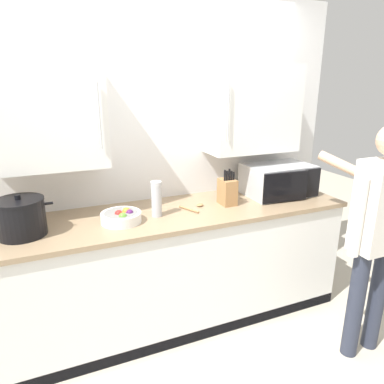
# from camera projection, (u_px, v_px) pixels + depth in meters

# --- Properties ---
(back_wall_tiled) EXTENTS (3.21, 0.44, 2.53)m
(back_wall_tiled) POSITION_uv_depth(u_px,v_px,m) (156.00, 145.00, 2.81)
(back_wall_tiled) COLOR white
(back_wall_tiled) RESTS_ON ground_plane
(counter_unit) EXTENTS (2.77, 0.72, 0.94)m
(counter_unit) POSITION_uv_depth(u_px,v_px,m) (172.00, 267.00, 2.79)
(counter_unit) COLOR white
(counter_unit) RESTS_ON ground_plane
(microwave_oven) EXTENTS (0.55, 0.43, 0.26)m
(microwave_oven) POSITION_uv_depth(u_px,v_px,m) (276.00, 180.00, 3.00)
(microwave_oven) COLOR #B7BABF
(microwave_oven) RESTS_ON counter_unit
(stock_pot) EXTENTS (0.40, 0.30, 0.27)m
(stock_pot) POSITION_uv_depth(u_px,v_px,m) (21.00, 217.00, 2.21)
(stock_pot) COLOR black
(stock_pot) RESTS_ON counter_unit
(fruit_bowl) EXTENTS (0.28, 0.28, 0.10)m
(fruit_bowl) POSITION_uv_depth(u_px,v_px,m) (121.00, 217.00, 2.44)
(fruit_bowl) COLOR white
(fruit_bowl) RESTS_ON counter_unit
(wooden_spoon) EXTENTS (0.20, 0.18, 0.02)m
(wooden_spoon) POSITION_uv_depth(u_px,v_px,m) (195.00, 207.00, 2.72)
(wooden_spoon) COLOR #A37547
(wooden_spoon) RESTS_ON counter_unit
(thermos_flask) EXTENTS (0.08, 0.08, 0.26)m
(thermos_flask) POSITION_uv_depth(u_px,v_px,m) (156.00, 199.00, 2.52)
(thermos_flask) COLOR #B7BABF
(thermos_flask) RESTS_ON counter_unit
(knife_block) EXTENTS (0.11, 0.15, 0.29)m
(knife_block) POSITION_uv_depth(u_px,v_px,m) (227.00, 191.00, 2.78)
(knife_block) COLOR #A37547
(knife_block) RESTS_ON counter_unit
(person_figure) EXTENTS (0.44, 0.64, 1.63)m
(person_figure) POSITION_uv_depth(u_px,v_px,m) (377.00, 225.00, 2.30)
(person_figure) COLOR #282D3D
(person_figure) RESTS_ON ground_plane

